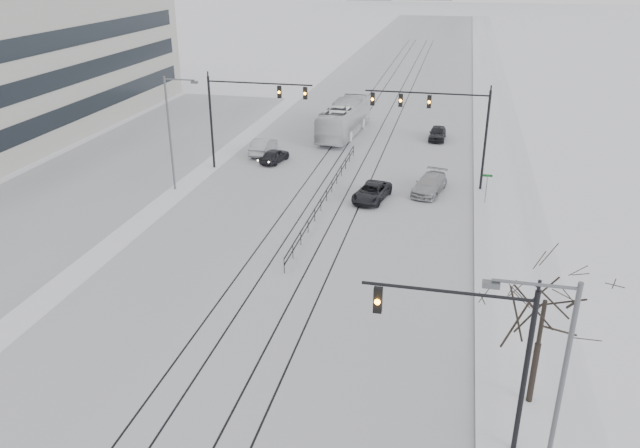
{
  "coord_description": "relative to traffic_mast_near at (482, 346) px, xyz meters",
  "views": [
    {
      "loc": [
        9.23,
        -13.5,
        17.42
      ],
      "look_at": [
        2.07,
        18.45,
        3.2
      ],
      "focal_mm": 35.0,
      "sensor_mm": 36.0,
      "label": 1
    }
  ],
  "objects": [
    {
      "name": "street_sign",
      "position": [
        1.01,
        26.0,
        -2.96
      ],
      "size": [
        0.7,
        0.06,
        2.4
      ],
      "color": "#595B60",
      "rests_on": "ground"
    },
    {
      "name": "traffic_mast_near",
      "position": [
        0.0,
        0.0,
        0.0
      ],
      "size": [
        6.1,
        0.37,
        7.0
      ],
      "color": "black",
      "rests_on": "ground"
    },
    {
      "name": "box_truck",
      "position": [
        -13.03,
        43.15,
        -2.88
      ],
      "size": [
        3.71,
        12.24,
        3.36
      ],
      "primitive_type": "imported",
      "rotation": [
        0.0,
        0.0,
        3.07
      ],
      "color": "silver",
      "rests_on": "ground"
    },
    {
      "name": "bare_tree",
      "position": [
        2.41,
        3.0,
        -0.07
      ],
      "size": [
        4.4,
        4.4,
        6.1
      ],
      "color": "black",
      "rests_on": "ground"
    },
    {
      "name": "sedan_sb_inner",
      "position": [
        -17.44,
        32.52,
        -3.94
      ],
      "size": [
        2.19,
        3.88,
        1.25
      ],
      "primitive_type": "imported",
      "rotation": [
        0.0,
        0.0,
        2.94
      ],
      "color": "black",
      "rests_on": "ground"
    },
    {
      "name": "median_fence",
      "position": [
        -10.79,
        24.0,
        -4.04
      ],
      "size": [
        0.06,
        24.0,
        1.0
      ],
      "color": "black",
      "rests_on": "ground"
    },
    {
      "name": "street_light_west",
      "position": [
        -22.99,
        24.0,
        0.65
      ],
      "size": [
        2.73,
        0.25,
        9.0
      ],
      "color": "#595B60",
      "rests_on": "ground"
    },
    {
      "name": "sedan_nb_front",
      "position": [
        -7.47,
        25.04,
        -3.93
      ],
      "size": [
        2.9,
        4.86,
        1.26
      ],
      "primitive_type": "imported",
      "rotation": [
        0.0,
        0.0,
        -0.19
      ],
      "color": "black",
      "rests_on": "ground"
    },
    {
      "name": "road",
      "position": [
        -10.79,
        54.0,
        -4.55
      ],
      "size": [
        22.0,
        260.0,
        0.02
      ],
      "primitive_type": "cube",
      "color": "silver",
      "rests_on": "ground"
    },
    {
      "name": "sedan_nb_far",
      "position": [
        -3.41,
        43.34,
        -3.88
      ],
      "size": [
        1.74,
        4.04,
        1.36
      ],
      "primitive_type": "imported",
      "rotation": [
        0.0,
        0.0,
        -0.03
      ],
      "color": "black",
      "rests_on": "ground"
    },
    {
      "name": "tram_rails",
      "position": [
        -10.79,
        34.0,
        -4.54
      ],
      "size": [
        5.3,
        180.0,
        0.01
      ],
      "color": "black",
      "rests_on": "ground"
    },
    {
      "name": "sidewalk_east",
      "position": [
        2.71,
        54.0,
        -4.48
      ],
      "size": [
        5.0,
        260.0,
        0.16
      ],
      "primitive_type": "cube",
      "color": "white",
      "rests_on": "ground"
    },
    {
      "name": "sedan_nb_right",
      "position": [
        -3.25,
        27.63,
        -3.86
      ],
      "size": [
        2.93,
        5.16,
        1.41
      ],
      "primitive_type": "imported",
      "rotation": [
        0.0,
        0.0,
        -0.21
      ],
      "color": "#A1A4A9",
      "rests_on": "ground"
    },
    {
      "name": "parking_strip",
      "position": [
        -30.79,
        29.0,
        -4.55
      ],
      "size": [
        14.0,
        60.0,
        0.03
      ],
      "primitive_type": "cube",
      "color": "silver",
      "rests_on": "ground"
    },
    {
      "name": "street_light_east",
      "position": [
        1.91,
        -3.0,
        0.65
      ],
      "size": [
        2.73,
        0.25,
        9.0
      ],
      "color": "#595B60",
      "rests_on": "ground"
    },
    {
      "name": "curb",
      "position": [
        0.26,
        54.0,
        -4.5
      ],
      "size": [
        0.1,
        260.0,
        0.12
      ],
      "primitive_type": "cube",
      "color": "gray",
      "rests_on": "ground"
    },
    {
      "name": "sedan_sb_outer",
      "position": [
        -19.21,
        34.78,
        -3.81
      ],
      "size": [
        1.63,
        4.57,
        1.5
      ],
      "primitive_type": "imported",
      "rotation": [
        0.0,
        0.0,
        3.15
      ],
      "color": "#9C9FA3",
      "rests_on": "ground"
    },
    {
      "name": "traffic_mast_nw",
      "position": [
        -19.31,
        30.0,
        1.01
      ],
      "size": [
        9.1,
        0.37,
        8.0
      ],
      "color": "black",
      "rests_on": "ground"
    },
    {
      "name": "traffic_mast_ne",
      "position": [
        -2.64,
        29.0,
        1.2
      ],
      "size": [
        9.6,
        0.37,
        8.0
      ],
      "color": "black",
      "rests_on": "ground"
    }
  ]
}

